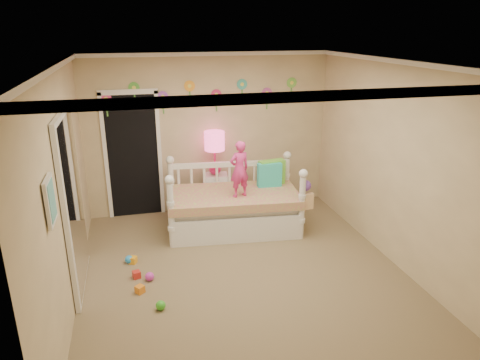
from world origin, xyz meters
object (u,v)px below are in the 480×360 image
object	(u,v)px
nightstand	(215,193)
table_lamp	(215,146)
daybed	(234,196)
child	(239,169)

from	to	relation	value
nightstand	table_lamp	bearing A→B (deg)	-82.92
nightstand	daybed	bearing A→B (deg)	-70.92
table_lamp	nightstand	bearing A→B (deg)	89.10
daybed	child	bearing A→B (deg)	-68.52
daybed	table_lamp	distance (m)	0.95
daybed	child	distance (m)	0.51
daybed	nightstand	xyz separation A→B (m)	(-0.14, 0.72, -0.21)
daybed	nightstand	bearing A→B (deg)	107.20
daybed	nightstand	distance (m)	0.76
child	nightstand	xyz separation A→B (m)	(-0.19, 0.89, -0.69)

